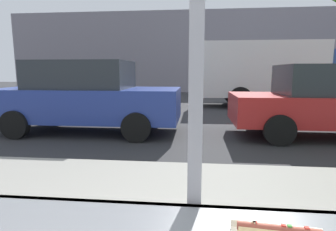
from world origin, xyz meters
name	(u,v)px	position (x,y,z in m)	size (l,w,h in m)	color
ground_plane	(196,118)	(0.00, 8.00, 0.00)	(60.00, 60.00, 0.00)	#2D2D30
sidewalk_strip	(194,218)	(0.00, 1.60, 0.08)	(16.00, 2.80, 0.16)	gray
building_facade_far	(197,52)	(0.00, 19.91, 2.92)	(28.00, 1.20, 5.84)	gray
parked_car_blue	(87,96)	(-2.67, 5.59, 0.89)	(4.45, 1.95, 1.75)	#283D93
parked_car_red	(332,101)	(3.07, 5.59, 0.84)	(4.43, 1.93, 1.65)	red
box_truck	(277,71)	(3.44, 11.28, 1.51)	(6.71, 2.44, 2.70)	silver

